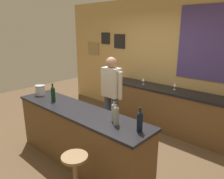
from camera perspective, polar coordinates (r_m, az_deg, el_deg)
name	(u,v)px	position (r m, az deg, el deg)	size (l,w,h in m)	color
ground_plane	(98,151)	(4.03, -3.86, -16.01)	(10.00, 10.00, 0.00)	brown
back_wall	(161,61)	(5.07, 12.85, 7.46)	(6.00, 0.09, 2.80)	tan
bar_counter	(79,136)	(3.57, -8.73, -12.10)	(2.59, 0.60, 0.92)	brown
side_counter	(165,109)	(4.81, 13.86, -4.97)	(2.76, 0.56, 0.90)	brown
bartender	(111,92)	(4.15, -0.17, -0.80)	(0.52, 0.21, 1.62)	#384766
bar_stool	(75,172)	(2.82, -9.66, -20.68)	(0.32, 0.32, 0.68)	olive
wine_bottle_a	(53,93)	(3.83, -15.34, -0.94)	(0.07, 0.07, 0.31)	black
wine_bottle_b	(114,111)	(2.90, 0.56, -5.82)	(0.07, 0.07, 0.31)	#999E99
wine_bottle_c	(116,115)	(2.79, 1.13, -6.68)	(0.07, 0.07, 0.31)	#999E99
wine_bottle_d	(140,121)	(2.64, 7.36, -8.21)	(0.07, 0.07, 0.31)	black
ice_bucket	(40,90)	(4.25, -18.47, -0.07)	(0.19, 0.19, 0.19)	#B7BABF
wine_glass_a	(143,80)	(4.91, 8.29, 2.59)	(0.07, 0.07, 0.16)	silver
wine_glass_b	(175,85)	(4.62, 16.30, 1.25)	(0.07, 0.07, 0.16)	silver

